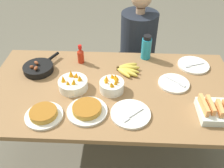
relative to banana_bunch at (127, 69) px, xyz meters
The scene contains 15 objects.
ground_plane 0.78m from the banana_bunch, 118.49° to the right, with size 14.00×14.00×0.00m, color #666051.
dining_table 0.25m from the banana_bunch, 118.49° to the right, with size 1.80×0.94×0.72m.
banana_bunch is the anchor object (origin of this frame).
melon_tray 0.73m from the banana_bunch, 36.64° to the right, with size 0.28×0.22×0.10m.
skillet 0.68m from the banana_bunch, behind, with size 0.23×0.33×0.08m.
frittata_plate_center 0.72m from the banana_bunch, 135.97° to the right, with size 0.24×0.24×0.05m.
frittata_plate_side 0.51m from the banana_bunch, 119.46° to the right, with size 0.26×0.26×0.05m.
empty_plate_near_front 0.54m from the banana_bunch, 10.48° to the left, with size 0.25×0.25×0.02m.
empty_plate_far_left 0.46m from the banana_bunch, 87.21° to the right, with size 0.25×0.25×0.02m.
empty_plate_far_right 0.37m from the banana_bunch, 22.53° to the right, with size 0.22×0.22×0.02m.
fruit_bowl_mango 0.44m from the banana_bunch, 150.29° to the right, with size 0.20×0.20×0.12m.
fruit_bowl_citrus 0.25m from the banana_bunch, 114.81° to the right, with size 0.17×0.17×0.12m.
water_bottle 0.27m from the banana_bunch, 52.37° to the left, with size 0.08×0.08×0.20m.
hot_sauce_bottle 0.39m from the banana_bunch, 163.42° to the left, with size 0.05×0.05×0.16m.
person_figure 0.63m from the banana_bunch, 78.60° to the left, with size 0.38×0.38×1.19m.
Camera 1 is at (0.06, -1.29, 1.82)m, focal length 38.00 mm.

